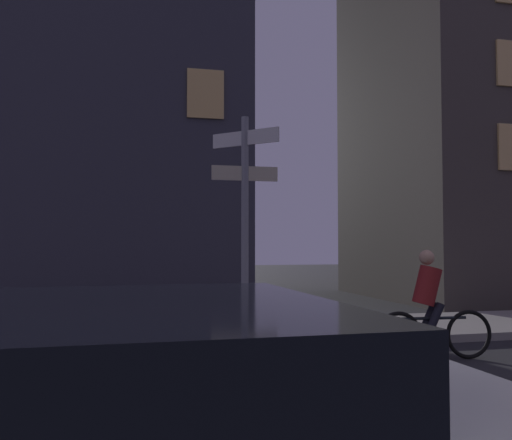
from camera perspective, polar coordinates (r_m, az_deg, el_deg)
The scene contains 4 objects.
sidewalk_kerb at distance 10.52m, azimuth 2.30°, elevation -11.36°, with size 40.00×2.83×0.14m, color gray.
signpost at distance 9.14m, azimuth -1.14°, elevation 1.10°, with size 1.11×0.93×3.66m.
cyclist at distance 8.65m, azimuth 17.41°, elevation -8.66°, with size 1.82×0.35×1.61m.
building_left_block at distance 19.32m, azimuth -18.95°, elevation 17.36°, with size 10.01×9.53×16.42m.
Camera 1 is at (-2.82, -4.01, 1.69)m, focal length 39.13 mm.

